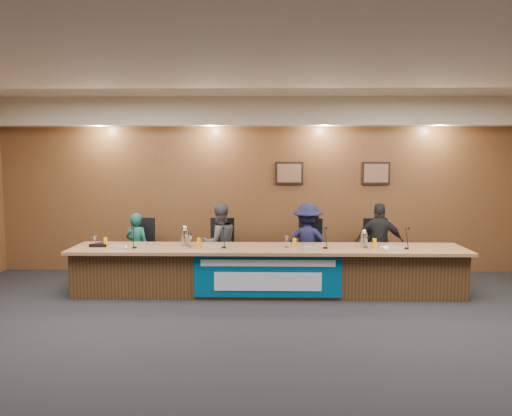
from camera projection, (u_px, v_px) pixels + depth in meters
The scene contains 39 objects.
floor at pixel (268, 353), 5.48m from camera, with size 10.00×10.00×0.00m, color black.
ceiling at pixel (269, 55), 5.16m from camera, with size 10.00×8.00×0.04m, color silver.
wall_back at pixel (268, 186), 9.30m from camera, with size 10.00×0.04×3.20m, color brown.
soffit at pixel (268, 112), 8.91m from camera, with size 10.00×0.50×0.50m, color beige.
dais_body at pixel (268, 272), 7.83m from camera, with size 6.00×0.80×0.70m, color #4B3119.
dais_top at pixel (268, 249), 7.75m from camera, with size 6.10×0.95×0.05m, color #996A47.
banner at pixel (268, 276), 7.42m from camera, with size 2.20×0.02×0.65m, color #004D7C.
banner_text_upper at pixel (268, 263), 7.39m from camera, with size 2.00×0.01×0.10m, color silver.
banner_text_lower at pixel (268, 282), 7.41m from camera, with size 1.60×0.01×0.28m, color silver.
wall_photo_left at pixel (289, 173), 9.24m from camera, with size 0.52×0.04×0.42m, color black.
wall_photo_right at pixel (376, 173), 9.20m from camera, with size 0.52×0.04×0.42m, color black.
panelist_a at pixel (137, 247), 8.58m from camera, with size 0.44×0.29×1.20m, color #144E42.
panelist_b at pixel (220, 243), 8.55m from camera, with size 0.66×0.51×1.36m, color #454449.
panelist_c at pixel (308, 243), 8.52m from camera, with size 0.88×0.51×1.37m, color #131436.
panelist_d at pixel (380, 243), 8.49m from camera, with size 0.80×0.34×1.37m, color black.
office_chair_a at pixel (139, 253), 8.70m from camera, with size 0.48×0.48×0.08m, color black.
office_chair_b at pixel (220, 253), 8.67m from camera, with size 0.48×0.48×0.08m, color black.
office_chair_c at pixel (307, 254), 8.64m from camera, with size 0.48×0.48×0.08m, color black.
office_chair_d at pixel (378, 254), 8.61m from camera, with size 0.48×0.48×0.08m, color black.
nameplate_a at pixel (118, 247), 7.54m from camera, with size 0.24×0.06×0.09m, color white.
microphone_a at pixel (135, 248), 7.66m from camera, with size 0.07×0.07×0.02m, color black.
juice_glass_a at pixel (106, 242), 7.77m from camera, with size 0.06×0.06×0.15m, color #FBB404.
water_glass_a at pixel (95, 241), 7.74m from camera, with size 0.08×0.08×0.18m, color silver.
nameplate_b at pixel (211, 247), 7.53m from camera, with size 0.24×0.06×0.09m, color white.
microphone_b at pixel (224, 247), 7.67m from camera, with size 0.07×0.07×0.02m, color black.
juice_glass_b at pixel (199, 243), 7.72m from camera, with size 0.06×0.06×0.15m, color #FBB404.
water_glass_b at pixel (190, 241), 7.74m from camera, with size 0.08×0.08×0.18m, color silver.
nameplate_c at pixel (313, 248), 7.44m from camera, with size 0.24×0.06×0.09m, color white.
microphone_c at pixel (325, 248), 7.64m from camera, with size 0.07×0.07×0.02m, color black.
juice_glass_c at pixel (294, 243), 7.69m from camera, with size 0.06×0.06×0.15m, color #FBB404.
water_glass_c at pixel (286, 242), 7.72m from camera, with size 0.08×0.08×0.18m, color silver.
nameplate_d at pixel (396, 248), 7.46m from camera, with size 0.24×0.06×0.09m, color white.
microphone_d at pixel (406, 248), 7.60m from camera, with size 0.07×0.07×0.02m, color black.
juice_glass_d at pixel (374, 243), 7.66m from camera, with size 0.06×0.06×0.15m, color #FBB404.
water_glass_d at pixel (366, 242), 7.66m from camera, with size 0.08×0.08×0.18m, color silver.
carafe_left at pixel (185, 238), 7.86m from camera, with size 0.13×0.13×0.26m, color silver.
carafe_right at pixel (364, 240), 7.74m from camera, with size 0.11×0.11×0.22m, color silver.
speakerphone at pixel (99, 245), 7.81m from camera, with size 0.32×0.32×0.05m, color black.
paper_stack at pixel (390, 248), 7.68m from camera, with size 0.22×0.30×0.01m, color white.
Camera 1 is at (-0.03, -5.29, 2.14)m, focal length 35.00 mm.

